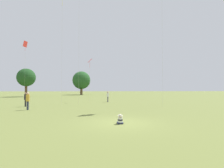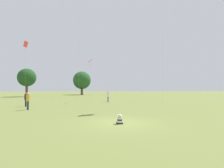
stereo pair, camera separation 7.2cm
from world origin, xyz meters
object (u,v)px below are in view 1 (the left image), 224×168
seated_toddler (120,120)px  distant_tree_0 (81,80)px  kite_4 (90,62)px  kite_1 (62,3)px  person_standing_0 (25,98)px  person_standing_1 (108,96)px  person_standing_2 (28,99)px  distant_tree_1 (26,78)px  kite_0 (25,46)px

seated_toddler → distant_tree_0: (-7.74, 55.30, 5.16)m
distant_tree_0 → seated_toddler: bearing=-82.0°
seated_toddler → kite_4: kite_4 is taller
seated_toddler → kite_1: kite_1 is taller
person_standing_0 → kite_4: size_ratio=0.24×
kite_1 → kite_4: (3.77, 4.38, -7.87)m
person_standing_1 → distant_tree_0: bearing=-160.3°
person_standing_2 → distant_tree_1: 35.23m
person_standing_0 → distant_tree_1: bearing=-142.0°
person_standing_2 → distant_tree_1: bearing=-111.2°
person_standing_2 → kite_4: size_ratio=0.25×
kite_0 → distant_tree_1: kite_0 is taller
kite_0 → kite_1: size_ratio=0.68×
seated_toddler → kite_4: 20.10m
kite_1 → distant_tree_0: 41.93m
distant_tree_1 → kite_1: bearing=-59.6°
person_standing_0 → kite_0: size_ratio=0.16×
person_standing_1 → kite_0: bearing=-96.8°
kite_4 → distant_tree_0: 36.86m
kite_0 → distant_tree_0: 34.41m
person_standing_0 → distant_tree_1: (-11.46, 28.87, 4.36)m
person_standing_1 → distant_tree_1: 31.62m
person_standing_0 → person_standing_2: person_standing_2 is taller
seated_toddler → person_standing_1: 18.12m
person_standing_2 → kite_4: bearing=-161.7°
seated_toddler → person_standing_1: size_ratio=0.33×
person_standing_1 → distant_tree_0: distant_tree_0 is taller
kite_1 → person_standing_1: bearing=-66.7°
kite_4 → distant_tree_1: 28.77m
person_standing_1 → distant_tree_1: distant_tree_1 is taller
person_standing_2 → distant_tree_1: distant_tree_1 is taller
person_standing_0 → kite_1: kite_1 is taller
kite_0 → distant_tree_0: bearing=-134.6°
person_standing_0 → person_standing_1: bearing=138.4°
person_standing_0 → person_standing_1: (10.58, 6.62, 0.02)m
seated_toddler → person_standing_1: bearing=89.2°
person_standing_2 → distant_tree_0: distant_tree_0 is taller
distant_tree_0 → person_standing_0: bearing=-93.5°
seated_toddler → person_standing_0: bearing=131.9°
kite_1 → kite_4: bearing=-45.8°
person_standing_0 → kite_4: 11.98m
seated_toddler → person_standing_0: size_ratio=0.34×
seated_toddler → distant_tree_0: distant_tree_0 is taller
kite_1 → kite_0: bearing=42.2°
seated_toddler → distant_tree_1: 46.17m
kite_1 → kite_4: 9.76m
person_standing_0 → kite_0: bearing=-141.0°
kite_4 → kite_0: bearing=-77.4°
kite_4 → seated_toddler: bearing=36.0°
distant_tree_0 → kite_1: bearing=-88.4°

